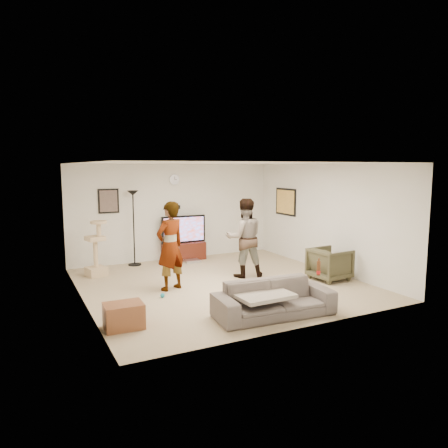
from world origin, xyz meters
name	(u,v)px	position (x,y,z in m)	size (l,w,h in m)	color
floor	(221,284)	(0.00, 0.00, -0.01)	(5.50, 5.50, 0.02)	tan
ceiling	(221,163)	(0.00, 0.00, 2.51)	(5.50, 5.50, 0.02)	white
wall_back	(174,212)	(0.00, 2.75, 1.25)	(5.50, 0.04, 2.50)	silver
wall_front	(303,247)	(0.00, -2.75, 1.25)	(5.50, 0.04, 2.50)	silver
wall_left	(81,234)	(-2.75, 0.00, 1.25)	(0.04, 5.50, 2.50)	silver
wall_right	(326,217)	(2.75, 0.00, 1.25)	(0.04, 5.50, 2.50)	silver
wall_clock	(174,180)	(0.00, 2.72, 2.10)	(0.26, 0.26, 0.04)	white
wall_speaker	(175,207)	(0.00, 2.69, 1.38)	(0.25, 0.10, 0.10)	black
picture_back	(109,201)	(-1.70, 2.73, 1.60)	(0.42, 0.03, 0.52)	brown
picture_right	(286,202)	(2.73, 1.60, 1.50)	(0.03, 0.78, 0.62)	gold
tv_stand	(184,251)	(0.15, 2.50, 0.23)	(1.10, 0.45, 0.46)	#3F160D
console_box	(192,261)	(0.22, 2.11, 0.04)	(0.40, 0.30, 0.07)	silver
tv	(183,229)	(0.15, 2.50, 0.81)	(1.19, 0.08, 0.71)	black
tv_screen	(184,229)	(0.15, 2.46, 0.81)	(1.10, 0.01, 0.62)	#5781F7
floor_lamp	(134,228)	(-1.16, 2.48, 0.92)	(0.32, 0.32, 1.85)	black
cat_tree	(95,248)	(-2.21, 1.83, 0.63)	(0.40, 0.40, 1.25)	#CAB088
person_left	(170,246)	(-1.07, 0.07, 0.88)	(0.64, 0.42, 1.76)	#A4A4A4
person_right	(244,238)	(0.73, 0.29, 0.87)	(0.85, 0.66, 1.75)	#366292
sofa	(274,299)	(-0.08, -2.12, 0.29)	(1.97, 0.77, 0.58)	#5B534F
throw_blanket	(262,295)	(-0.30, -2.12, 0.39)	(0.90, 0.70, 0.06)	#B5A89A
beer_bottle	(319,268)	(0.83, -2.12, 0.70)	(0.06, 0.06, 0.25)	#512810
armchair	(330,264)	(2.25, -0.78, 0.35)	(0.74, 0.76, 0.69)	#3C3A26
side_table	(124,316)	(-2.40, -1.54, 0.19)	(0.58, 0.43, 0.38)	brown
toy_ball	(163,295)	(-1.40, -0.37, 0.04)	(0.09, 0.09, 0.09)	teal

